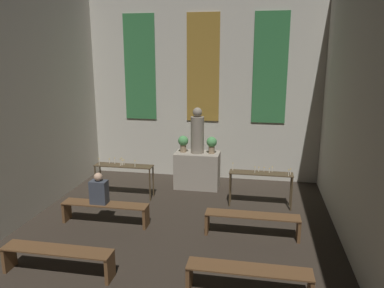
{
  "coord_description": "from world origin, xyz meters",
  "views": [
    {
      "loc": [
        1.64,
        0.59,
        3.62
      ],
      "look_at": [
        0.0,
        9.51,
        1.42
      ],
      "focal_mm": 35.0,
      "sensor_mm": 36.0,
      "label": 1
    }
  ],
  "objects_px": {
    "candle_rack_left": "(124,170)",
    "pew_third_right": "(249,276)",
    "flower_vase_left": "(183,142)",
    "pew_third_left": "(58,256)",
    "pew_back_left": "(105,209)",
    "altar": "(197,170)",
    "candle_rack_right": "(261,178)",
    "flower_vase_right": "(212,144)",
    "pew_back_right": "(252,221)",
    "person_seated": "(99,190)",
    "statue": "(197,132)"
  },
  "relations": [
    {
      "from": "statue",
      "to": "candle_rack_right",
      "type": "relative_size",
      "value": 0.82
    },
    {
      "from": "altar",
      "to": "candle_rack_right",
      "type": "height_order",
      "value": "candle_rack_right"
    },
    {
      "from": "candle_rack_right",
      "to": "pew_third_left",
      "type": "height_order",
      "value": "candle_rack_right"
    },
    {
      "from": "altar",
      "to": "flower_vase_right",
      "type": "height_order",
      "value": "flower_vase_right"
    },
    {
      "from": "statue",
      "to": "pew_back_right",
      "type": "relative_size",
      "value": 0.66
    },
    {
      "from": "candle_rack_left",
      "to": "candle_rack_right",
      "type": "xyz_separation_m",
      "value": [
        3.46,
        0.0,
        -0.0
      ]
    },
    {
      "from": "flower_vase_right",
      "to": "person_seated",
      "type": "relative_size",
      "value": 0.67
    },
    {
      "from": "pew_third_right",
      "to": "person_seated",
      "type": "relative_size",
      "value": 2.75
    },
    {
      "from": "pew_back_right",
      "to": "flower_vase_left",
      "type": "bearing_deg",
      "value": 126.67
    },
    {
      "from": "altar",
      "to": "flower_vase_right",
      "type": "distance_m",
      "value": 0.86
    },
    {
      "from": "flower_vase_right",
      "to": "statue",
      "type": "bearing_deg",
      "value": -180.0
    },
    {
      "from": "flower_vase_right",
      "to": "person_seated",
      "type": "xyz_separation_m",
      "value": [
        -2.09,
        -2.64,
        -0.5
      ]
    },
    {
      "from": "altar",
      "to": "pew_back_right",
      "type": "xyz_separation_m",
      "value": [
        1.58,
        -2.64,
        -0.16
      ]
    },
    {
      "from": "candle_rack_right",
      "to": "pew_back_left",
      "type": "relative_size",
      "value": 0.8
    },
    {
      "from": "candle_rack_left",
      "to": "flower_vase_left",
      "type": "bearing_deg",
      "value": 38.26
    },
    {
      "from": "altar",
      "to": "candle_rack_right",
      "type": "distance_m",
      "value": 2.04
    },
    {
      "from": "flower_vase_left",
      "to": "candle_rack_left",
      "type": "distance_m",
      "value": 1.79
    },
    {
      "from": "candle_rack_left",
      "to": "flower_vase_right",
      "type": "bearing_deg",
      "value": 26.42
    },
    {
      "from": "flower_vase_right",
      "to": "flower_vase_left",
      "type": "bearing_deg",
      "value": 180.0
    },
    {
      "from": "pew_third_right",
      "to": "flower_vase_right",
      "type": "bearing_deg",
      "value": 104.39
    },
    {
      "from": "candle_rack_left",
      "to": "candle_rack_right",
      "type": "relative_size",
      "value": 1.0
    },
    {
      "from": "candle_rack_right",
      "to": "pew_third_left",
      "type": "distance_m",
      "value": 4.87
    },
    {
      "from": "candle_rack_left",
      "to": "candle_rack_right",
      "type": "height_order",
      "value": "candle_rack_right"
    },
    {
      "from": "flower_vase_right",
      "to": "pew_back_left",
      "type": "distance_m",
      "value": 3.42
    },
    {
      "from": "candle_rack_left",
      "to": "pew_back_right",
      "type": "bearing_deg",
      "value": -25.67
    },
    {
      "from": "flower_vase_left",
      "to": "person_seated",
      "type": "relative_size",
      "value": 0.67
    },
    {
      "from": "statue",
      "to": "pew_back_left",
      "type": "height_order",
      "value": "statue"
    },
    {
      "from": "flower_vase_left",
      "to": "pew_third_right",
      "type": "relative_size",
      "value": 0.24
    },
    {
      "from": "pew_back_right",
      "to": "pew_back_left",
      "type": "bearing_deg",
      "value": 180.0
    },
    {
      "from": "candle_rack_left",
      "to": "pew_back_left",
      "type": "relative_size",
      "value": 0.8
    },
    {
      "from": "pew_back_left",
      "to": "person_seated",
      "type": "relative_size",
      "value": 2.75
    },
    {
      "from": "candle_rack_left",
      "to": "candle_rack_right",
      "type": "distance_m",
      "value": 3.46
    },
    {
      "from": "pew_third_left",
      "to": "pew_back_left",
      "type": "height_order",
      "value": "same"
    },
    {
      "from": "candle_rack_left",
      "to": "person_seated",
      "type": "distance_m",
      "value": 1.59
    },
    {
      "from": "statue",
      "to": "person_seated",
      "type": "bearing_deg",
      "value": -122.67
    },
    {
      "from": "flower_vase_right",
      "to": "pew_third_left",
      "type": "distance_m",
      "value": 5.1
    },
    {
      "from": "flower_vase_left",
      "to": "candle_rack_right",
      "type": "height_order",
      "value": "flower_vase_left"
    },
    {
      "from": "statue",
      "to": "flower_vase_left",
      "type": "relative_size",
      "value": 2.71
    },
    {
      "from": "pew_third_right",
      "to": "candle_rack_right",
      "type": "bearing_deg",
      "value": 87.56
    },
    {
      "from": "flower_vase_left",
      "to": "pew_third_left",
      "type": "distance_m",
      "value": 4.85
    },
    {
      "from": "altar",
      "to": "pew_back_left",
      "type": "relative_size",
      "value": 0.64
    },
    {
      "from": "candle_rack_left",
      "to": "pew_third_right",
      "type": "bearing_deg",
      "value": -47.11
    },
    {
      "from": "statue",
      "to": "candle_rack_left",
      "type": "relative_size",
      "value": 0.82
    },
    {
      "from": "altar",
      "to": "candle_rack_left",
      "type": "distance_m",
      "value": 2.04
    },
    {
      "from": "pew_back_left",
      "to": "altar",
      "type": "bearing_deg",
      "value": 59.2
    },
    {
      "from": "flower_vase_right",
      "to": "candle_rack_left",
      "type": "height_order",
      "value": "flower_vase_right"
    },
    {
      "from": "altar",
      "to": "pew_third_left",
      "type": "xyz_separation_m",
      "value": [
        -1.58,
        -4.61,
        -0.16
      ]
    },
    {
      "from": "altar",
      "to": "candle_rack_right",
      "type": "xyz_separation_m",
      "value": [
        1.73,
        -1.05,
        0.23
      ]
    },
    {
      "from": "pew_third_right",
      "to": "pew_back_right",
      "type": "relative_size",
      "value": 1.0
    },
    {
      "from": "altar",
      "to": "flower_vase_right",
      "type": "relative_size",
      "value": 2.63
    }
  ]
}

